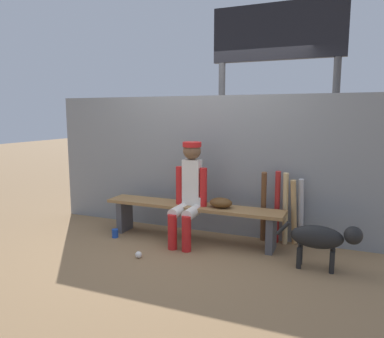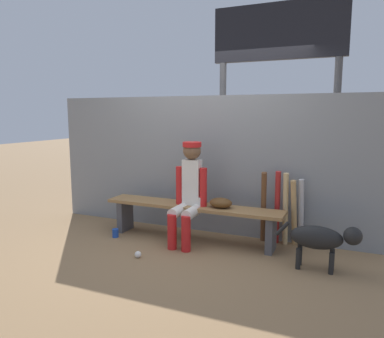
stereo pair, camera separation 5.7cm
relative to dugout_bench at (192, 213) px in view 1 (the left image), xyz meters
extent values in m
plane|color=olive|center=(0.00, 0.00, -0.35)|extent=(30.00, 30.00, 0.00)
cube|color=gray|center=(0.00, 0.41, 0.55)|extent=(4.52, 0.03, 1.82)
cube|color=olive|center=(0.00, 0.00, 0.08)|extent=(2.29, 0.36, 0.04)
cube|color=#4C4C51|center=(-0.99, 0.00, -0.14)|extent=(0.08, 0.29, 0.42)
cube|color=#4C4C51|center=(0.99, 0.00, -0.14)|extent=(0.08, 0.29, 0.42)
cube|color=silver|center=(0.00, 0.00, 0.39)|extent=(0.22, 0.13, 0.57)
sphere|color=brown|center=(0.00, 0.00, 0.78)|extent=(0.22, 0.22, 0.22)
cylinder|color=red|center=(0.00, 0.00, 0.86)|extent=(0.23, 0.23, 0.06)
cylinder|color=silver|center=(-0.09, -0.19, 0.06)|extent=(0.13, 0.38, 0.13)
cylinder|color=red|center=(-0.09, -0.38, -0.14)|extent=(0.11, 0.11, 0.42)
cylinder|color=red|center=(-0.16, -0.02, 0.34)|extent=(0.09, 0.09, 0.48)
cylinder|color=silver|center=(0.09, -0.19, 0.06)|extent=(0.13, 0.38, 0.13)
cylinder|color=red|center=(0.09, -0.38, -0.14)|extent=(0.11, 0.11, 0.42)
cylinder|color=red|center=(0.16, -0.02, 0.34)|extent=(0.09, 0.09, 0.48)
ellipsoid|color=#593819|center=(0.38, 0.00, 0.16)|extent=(0.28, 0.20, 0.12)
cylinder|color=brown|center=(0.85, 0.24, 0.10)|extent=(0.11, 0.26, 0.90)
cylinder|color=#B22323|center=(1.00, 0.29, 0.10)|extent=(0.09, 0.16, 0.91)
cylinder|color=tan|center=(1.11, 0.27, 0.09)|extent=(0.07, 0.15, 0.90)
cylinder|color=tan|center=(1.20, 0.28, 0.06)|extent=(0.10, 0.23, 0.82)
cylinder|color=#B7B7BC|center=(1.28, 0.32, 0.06)|extent=(0.09, 0.19, 0.83)
sphere|color=white|center=(-0.32, -0.77, -0.32)|extent=(0.07, 0.07, 0.07)
cylinder|color=#1E47AD|center=(-0.95, -0.30, -0.30)|extent=(0.08, 0.08, 0.11)
cylinder|color=silver|center=(0.12, -0.02, 0.16)|extent=(0.08, 0.08, 0.11)
cylinder|color=#3F3F42|center=(-0.04, 1.28, 0.81)|extent=(0.10, 0.10, 2.33)
cylinder|color=#3F3F42|center=(1.57, 1.28, 0.81)|extent=(0.10, 0.10, 2.33)
cube|color=black|center=(0.76, 1.28, 2.36)|extent=(1.85, 0.08, 0.77)
ellipsoid|color=black|center=(1.51, -0.32, -0.01)|extent=(0.52, 0.20, 0.24)
sphere|color=black|center=(1.85, -0.32, 0.05)|extent=(0.18, 0.18, 0.18)
cylinder|color=black|center=(1.17, -0.32, 0.04)|extent=(0.15, 0.04, 0.16)
cylinder|color=black|center=(1.67, -0.26, -0.24)|extent=(0.05, 0.05, 0.22)
cylinder|color=black|center=(1.67, -0.38, -0.24)|extent=(0.05, 0.05, 0.22)
cylinder|color=black|center=(1.35, -0.26, -0.24)|extent=(0.05, 0.05, 0.22)
cylinder|color=black|center=(1.35, -0.38, -0.24)|extent=(0.05, 0.05, 0.22)
camera|label=1|loc=(1.72, -4.14, 1.23)|focal=34.50mm
camera|label=2|loc=(1.78, -4.12, 1.23)|focal=34.50mm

